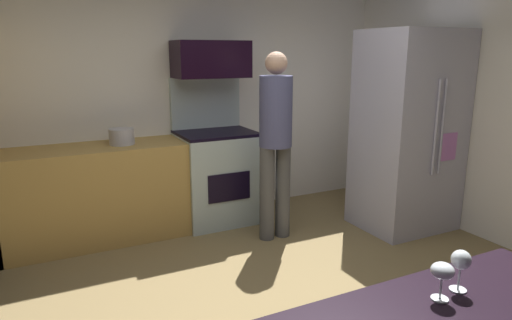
{
  "coord_description": "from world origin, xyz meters",
  "views": [
    {
      "loc": [
        -1.26,
        -2.25,
        1.73
      ],
      "look_at": [
        0.02,
        0.3,
        1.05
      ],
      "focal_mm": 31.54,
      "sensor_mm": 36.0,
      "label": 1
    }
  ],
  "objects_px": {
    "oven_range": "(216,173)",
    "person_cook": "(276,137)",
    "wine_glass_far": "(442,273)",
    "refrigerator": "(408,132)",
    "wine_glass_near": "(461,262)",
    "stock_pot": "(122,136)",
    "microwave": "(211,59)"
  },
  "relations": [
    {
      "from": "person_cook",
      "to": "wine_glass_near",
      "type": "height_order",
      "value": "person_cook"
    },
    {
      "from": "refrigerator",
      "to": "wine_glass_near",
      "type": "relative_size",
      "value": 12.49
    },
    {
      "from": "oven_range",
      "to": "wine_glass_near",
      "type": "relative_size",
      "value": 9.54
    },
    {
      "from": "oven_range",
      "to": "refrigerator",
      "type": "xyz_separation_m",
      "value": [
        1.64,
        -0.99,
        0.46
      ]
    },
    {
      "from": "microwave",
      "to": "stock_pot",
      "type": "xyz_separation_m",
      "value": [
        -0.93,
        -0.08,
        -0.69
      ]
    },
    {
      "from": "oven_range",
      "to": "refrigerator",
      "type": "bearing_deg",
      "value": -31.06
    },
    {
      "from": "person_cook",
      "to": "stock_pot",
      "type": "relative_size",
      "value": 7.53
    },
    {
      "from": "wine_glass_near",
      "to": "wine_glass_far",
      "type": "height_order",
      "value": "wine_glass_near"
    },
    {
      "from": "oven_range",
      "to": "wine_glass_far",
      "type": "xyz_separation_m",
      "value": [
        -0.45,
        -3.26,
        0.49
      ]
    },
    {
      "from": "microwave",
      "to": "wine_glass_far",
      "type": "distance_m",
      "value": 3.44
    },
    {
      "from": "refrigerator",
      "to": "wine_glass_near",
      "type": "distance_m",
      "value": 3.0
    },
    {
      "from": "person_cook",
      "to": "oven_range",
      "type": "bearing_deg",
      "value": 115.24
    },
    {
      "from": "person_cook",
      "to": "wine_glass_near",
      "type": "xyz_separation_m",
      "value": [
        -0.67,
        -2.56,
        0.03
      ]
    },
    {
      "from": "oven_range",
      "to": "wine_glass_near",
      "type": "xyz_separation_m",
      "value": [
        -0.34,
        -3.24,
        0.5
      ]
    },
    {
      "from": "wine_glass_near",
      "to": "stock_pot",
      "type": "relative_size",
      "value": 0.67
    },
    {
      "from": "refrigerator",
      "to": "stock_pot",
      "type": "height_order",
      "value": "refrigerator"
    },
    {
      "from": "oven_range",
      "to": "refrigerator",
      "type": "height_order",
      "value": "refrigerator"
    },
    {
      "from": "person_cook",
      "to": "wine_glass_far",
      "type": "bearing_deg",
      "value": -106.71
    },
    {
      "from": "wine_glass_far",
      "to": "oven_range",
      "type": "bearing_deg",
      "value": 82.1
    },
    {
      "from": "wine_glass_far",
      "to": "stock_pot",
      "type": "xyz_separation_m",
      "value": [
        -0.48,
        3.26,
        -0.03
      ]
    },
    {
      "from": "oven_range",
      "to": "wine_glass_near",
      "type": "height_order",
      "value": "oven_range"
    },
    {
      "from": "refrigerator",
      "to": "wine_glass_far",
      "type": "xyz_separation_m",
      "value": [
        -2.09,
        -2.27,
        0.03
      ]
    },
    {
      "from": "wine_glass_far",
      "to": "microwave",
      "type": "bearing_deg",
      "value": 82.3
    },
    {
      "from": "oven_range",
      "to": "wine_glass_near",
      "type": "distance_m",
      "value": 3.3
    },
    {
      "from": "oven_range",
      "to": "stock_pot",
      "type": "height_order",
      "value": "oven_range"
    },
    {
      "from": "person_cook",
      "to": "stock_pot",
      "type": "distance_m",
      "value": 1.43
    },
    {
      "from": "microwave",
      "to": "stock_pot",
      "type": "relative_size",
      "value": 3.2
    },
    {
      "from": "refrigerator",
      "to": "wine_glass_far",
      "type": "bearing_deg",
      "value": -132.68
    },
    {
      "from": "microwave",
      "to": "wine_glass_near",
      "type": "distance_m",
      "value": 3.41
    },
    {
      "from": "refrigerator",
      "to": "stock_pot",
      "type": "relative_size",
      "value": 8.41
    },
    {
      "from": "oven_range",
      "to": "person_cook",
      "type": "bearing_deg",
      "value": -64.76
    },
    {
      "from": "refrigerator",
      "to": "oven_range",
      "type": "bearing_deg",
      "value": 148.94
    }
  ]
}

